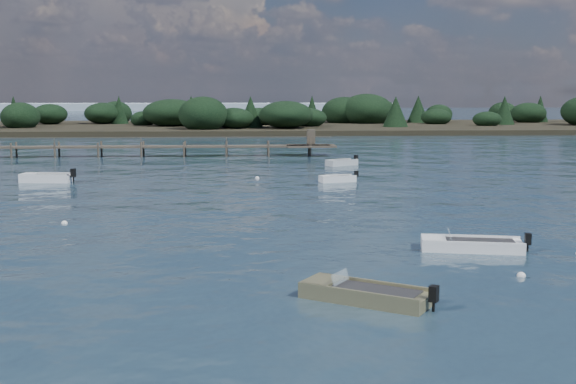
{
  "coord_description": "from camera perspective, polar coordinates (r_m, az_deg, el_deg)",
  "views": [
    {
      "loc": [
        -2.92,
        -25.84,
        6.59
      ],
      "look_at": [
        -0.47,
        14.0,
        1.0
      ],
      "focal_mm": 45.0,
      "sensor_mm": 36.0,
      "label": 1
    }
  ],
  "objects": [
    {
      "name": "tender_far_white",
      "position": [
        52.87,
        3.93,
        0.95
      ],
      "size": [
        2.98,
        1.62,
        1.0
      ],
      "color": "white",
      "rests_on": "ground"
    },
    {
      "name": "buoy_c",
      "position": [
        37.89,
        -17.25,
        -2.41
      ],
      "size": [
        0.32,
        0.32,
        0.32
      ],
      "primitive_type": "sphere",
      "color": "white",
      "rests_on": "ground"
    },
    {
      "name": "dinghy_near_olive",
      "position": [
        23.19,
        6.11,
        -8.23
      ],
      "size": [
        4.22,
        3.48,
        1.07
      ],
      "color": "#706C4A",
      "rests_on": "ground"
    },
    {
      "name": "buoy_extra_a",
      "position": [
        27.38,
        17.95,
        -6.35
      ],
      "size": [
        0.32,
        0.32,
        0.32
      ],
      "primitive_type": "sphere",
      "color": "white",
      "rests_on": "ground"
    },
    {
      "name": "tender_far_grey",
      "position": [
        55.52,
        -18.55,
        0.93
      ],
      "size": [
        4.02,
        1.82,
        1.28
      ],
      "color": "white",
      "rests_on": "ground"
    },
    {
      "name": "far_headland",
      "position": [
        128.98,
        9.02,
        5.82
      ],
      "size": [
        190.0,
        40.0,
        5.8
      ],
      "color": "black",
      "rests_on": "ground"
    },
    {
      "name": "buoy_e",
      "position": [
        55.02,
        -2.45,
        1.09
      ],
      "size": [
        0.32,
        0.32,
        0.32
      ],
      "primitive_type": "sphere",
      "color": "white",
      "rests_on": "ground"
    },
    {
      "name": "dinghy_mid_white_a",
      "position": [
        31.18,
        14.27,
        -4.23
      ],
      "size": [
        4.54,
        2.37,
        1.04
      ],
      "color": "white",
      "rests_on": "ground"
    },
    {
      "name": "tender_far_grey_b",
      "position": [
        64.65,
        4.27,
        2.24
      ],
      "size": [
        3.14,
        2.45,
        1.11
      ],
      "color": "#B4B8BC",
      "rests_on": "ground"
    },
    {
      "name": "buoy_a",
      "position": [
        23.19,
        5.99,
        -8.58
      ],
      "size": [
        0.32,
        0.32,
        0.32
      ],
      "primitive_type": "sphere",
      "color": "white",
      "rests_on": "ground"
    },
    {
      "name": "ground",
      "position": [
        86.14,
        -1.58,
        3.58
      ],
      "size": [
        400.0,
        400.0,
        0.0
      ],
      "primitive_type": "plane",
      "color": "#172937",
      "rests_on": "ground"
    },
    {
      "name": "jetty",
      "position": [
        76.4,
        -17.81,
        3.38
      ],
      "size": [
        64.5,
        3.2,
        3.4
      ],
      "color": "#4A4236",
      "rests_on": "ground"
    }
  ]
}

